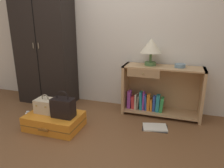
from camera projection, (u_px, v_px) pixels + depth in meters
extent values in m
plane|color=brown|center=(73.00, 148.00, 2.43)|extent=(9.00, 9.00, 0.00)
cube|color=silver|center=(113.00, 28.00, 3.41)|extent=(6.40, 0.10, 2.60)
cube|color=black|center=(45.00, 44.00, 3.55)|extent=(0.97, 0.45, 2.06)
cube|color=black|center=(36.00, 45.00, 3.35)|extent=(0.01, 0.01, 1.96)
cylinder|color=gray|center=(33.00, 45.00, 3.35)|extent=(0.01, 0.01, 0.09)
cylinder|color=gray|center=(38.00, 46.00, 3.32)|extent=(0.01, 0.01, 0.09)
cube|color=tan|center=(126.00, 88.00, 3.34)|extent=(0.04, 0.37, 0.77)
cube|color=tan|center=(202.00, 95.00, 3.00)|extent=(0.04, 0.37, 0.77)
cube|color=tan|center=(163.00, 67.00, 3.06)|extent=(1.17, 0.37, 0.02)
cube|color=tan|center=(160.00, 111.00, 3.27)|extent=(1.09, 0.37, 0.02)
cube|color=tan|center=(163.00, 88.00, 3.34)|extent=(1.09, 0.01, 0.75)
cube|color=#A68259|center=(143.00, 73.00, 3.00)|extent=(0.47, 0.02, 0.12)
sphere|color=#9E844C|center=(143.00, 74.00, 2.99)|extent=(0.02, 0.02, 0.02)
cube|color=purple|center=(129.00, 99.00, 3.35)|extent=(0.05, 0.11, 0.29)
cube|color=red|center=(133.00, 102.00, 3.34)|extent=(0.06, 0.11, 0.20)
cube|color=beige|center=(136.00, 101.00, 3.32)|extent=(0.03, 0.11, 0.23)
cube|color=#726659|center=(138.00, 102.00, 3.31)|extent=(0.05, 0.13, 0.22)
cube|color=teal|center=(141.00, 100.00, 3.29)|extent=(0.05, 0.11, 0.29)
cube|color=purple|center=(144.00, 101.00, 3.28)|extent=(0.03, 0.10, 0.29)
cube|color=#2D51B2|center=(146.00, 102.00, 3.27)|extent=(0.05, 0.09, 0.25)
cube|color=orange|center=(148.00, 102.00, 3.26)|extent=(0.05, 0.09, 0.26)
cube|color=orange|center=(151.00, 105.00, 3.26)|extent=(0.04, 0.12, 0.18)
cube|color=#2D51B2|center=(154.00, 103.00, 3.24)|extent=(0.04, 0.09, 0.24)
cube|color=teal|center=(158.00, 103.00, 3.22)|extent=(0.06, 0.12, 0.26)
cube|color=green|center=(162.00, 105.00, 3.20)|extent=(0.06, 0.12, 0.23)
cylinder|color=#4C7542|center=(150.00, 64.00, 3.14)|extent=(0.17, 0.17, 0.05)
cylinder|color=#4C7542|center=(151.00, 57.00, 3.11)|extent=(0.04, 0.04, 0.14)
cone|color=beige|center=(151.00, 46.00, 3.06)|extent=(0.32, 0.32, 0.21)
cylinder|color=slate|center=(180.00, 66.00, 3.00)|extent=(0.15, 0.15, 0.05)
cube|color=orange|center=(55.00, 121.00, 2.86)|extent=(0.73, 0.49, 0.20)
cube|color=brown|center=(55.00, 121.00, 2.86)|extent=(0.74, 0.49, 0.01)
cube|color=brown|center=(43.00, 130.00, 2.63)|extent=(0.14, 0.02, 0.03)
cube|color=beige|center=(46.00, 106.00, 2.87)|extent=(0.26, 0.21, 0.19)
torus|color=gray|center=(45.00, 98.00, 2.84)|extent=(0.11, 0.02, 0.11)
cube|color=tan|center=(36.00, 106.00, 2.79)|extent=(0.02, 0.01, 0.02)
cube|color=tan|center=(45.00, 107.00, 2.74)|extent=(0.02, 0.01, 0.02)
cube|color=black|center=(63.00, 108.00, 2.72)|extent=(0.29, 0.17, 0.25)
torus|color=black|center=(62.00, 97.00, 2.68)|extent=(0.17, 0.01, 0.17)
cylinder|color=white|center=(29.00, 117.00, 3.02)|extent=(0.08, 0.08, 0.14)
cylinder|color=silver|center=(28.00, 112.00, 3.00)|extent=(0.05, 0.05, 0.02)
cube|color=white|center=(155.00, 127.00, 2.87)|extent=(0.37, 0.29, 0.02)
cube|color=black|center=(155.00, 128.00, 2.87)|extent=(0.36, 0.27, 0.01)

